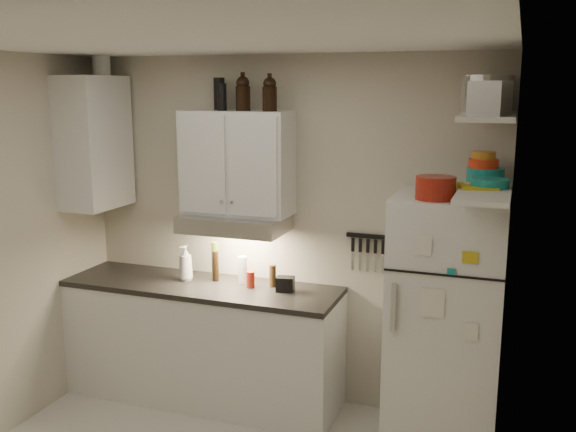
% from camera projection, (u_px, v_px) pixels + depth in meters
% --- Properties ---
extents(ceiling, '(3.20, 3.00, 0.02)m').
position_uv_depth(ceiling, '(179.00, 37.00, 3.17)').
color(ceiling, white).
rests_on(ceiling, ground).
extents(back_wall, '(3.20, 0.02, 2.60)m').
position_uv_depth(back_wall, '(284.00, 231.00, 4.83)').
color(back_wall, '#BCB4A1').
rests_on(back_wall, ground).
extents(right_wall, '(0.02, 3.00, 2.60)m').
position_uv_depth(right_wall, '(503.00, 327.00, 2.90)').
color(right_wall, '#BCB4A1').
rests_on(right_wall, ground).
extents(base_cabinet, '(2.10, 0.60, 0.88)m').
position_uv_depth(base_cabinet, '(203.00, 344.00, 4.89)').
color(base_cabinet, silver).
rests_on(base_cabinet, floor).
extents(countertop, '(2.10, 0.62, 0.04)m').
position_uv_depth(countertop, '(201.00, 286.00, 4.80)').
color(countertop, black).
rests_on(countertop, base_cabinet).
extents(upper_cabinet, '(0.80, 0.33, 0.75)m').
position_uv_depth(upper_cabinet, '(237.00, 163.00, 4.66)').
color(upper_cabinet, silver).
rests_on(upper_cabinet, back_wall).
extents(side_cabinet, '(0.33, 0.55, 1.00)m').
position_uv_depth(side_cabinet, '(94.00, 143.00, 4.89)').
color(side_cabinet, silver).
rests_on(side_cabinet, left_wall).
extents(range_hood, '(0.76, 0.46, 0.12)m').
position_uv_depth(range_hood, '(235.00, 223.00, 4.69)').
color(range_hood, silver).
rests_on(range_hood, back_wall).
extents(fridge, '(0.70, 0.68, 1.70)m').
position_uv_depth(fridge, '(446.00, 324.00, 4.17)').
color(fridge, silver).
rests_on(fridge, floor).
extents(shelf_hi, '(0.30, 0.95, 0.03)m').
position_uv_depth(shelf_hi, '(490.00, 116.00, 3.72)').
color(shelf_hi, silver).
rests_on(shelf_hi, right_wall).
extents(shelf_lo, '(0.30, 0.95, 0.03)m').
position_uv_depth(shelf_lo, '(485.00, 191.00, 3.80)').
color(shelf_lo, silver).
rests_on(shelf_lo, right_wall).
extents(knife_strip, '(0.42, 0.02, 0.03)m').
position_uv_depth(knife_strip, '(375.00, 237.00, 4.56)').
color(knife_strip, black).
rests_on(knife_strip, back_wall).
extents(dutch_oven, '(0.29, 0.29, 0.14)m').
position_uv_depth(dutch_oven, '(436.00, 188.00, 3.86)').
color(dutch_oven, maroon).
rests_on(dutch_oven, fridge).
extents(book_stack, '(0.27, 0.31, 0.09)m').
position_uv_depth(book_stack, '(477.00, 192.00, 3.85)').
color(book_stack, gold).
rests_on(book_stack, fridge).
extents(spice_jar, '(0.07, 0.07, 0.09)m').
position_uv_depth(spice_jar, '(468.00, 190.00, 3.93)').
color(spice_jar, silver).
rests_on(spice_jar, fridge).
extents(stock_pot, '(0.35, 0.35, 0.22)m').
position_uv_depth(stock_pot, '(487.00, 94.00, 3.91)').
color(stock_pot, silver).
rests_on(stock_pot, shelf_hi).
extents(tin_a, '(0.20, 0.18, 0.18)m').
position_uv_depth(tin_a, '(484.00, 98.00, 3.67)').
color(tin_a, '#AAAAAD').
rests_on(tin_a, shelf_hi).
extents(tin_b, '(0.23, 0.23, 0.18)m').
position_uv_depth(tin_b, '(490.00, 98.00, 3.41)').
color(tin_b, '#AAAAAD').
rests_on(tin_b, shelf_hi).
extents(bowl_teal, '(0.23, 0.23, 0.09)m').
position_uv_depth(bowl_teal, '(485.00, 175.00, 4.04)').
color(bowl_teal, '#188480').
rests_on(bowl_teal, shelf_lo).
extents(bowl_orange, '(0.19, 0.19, 0.06)m').
position_uv_depth(bowl_orange, '(483.00, 163.00, 4.01)').
color(bowl_orange, red).
rests_on(bowl_orange, bowl_teal).
extents(bowl_yellow, '(0.15, 0.15, 0.05)m').
position_uv_depth(bowl_yellow, '(484.00, 155.00, 4.00)').
color(bowl_yellow, '#BC7821').
rests_on(bowl_yellow, bowl_orange).
extents(plates, '(0.26, 0.26, 0.06)m').
position_uv_depth(plates, '(490.00, 183.00, 3.83)').
color(plates, '#188480').
rests_on(plates, shelf_lo).
extents(growler_a, '(0.13, 0.13, 0.25)m').
position_uv_depth(growler_a, '(243.00, 93.00, 4.53)').
color(growler_a, black).
rests_on(growler_a, upper_cabinet).
extents(growler_b, '(0.13, 0.13, 0.24)m').
position_uv_depth(growler_b, '(270.00, 94.00, 4.43)').
color(growler_b, black).
rests_on(growler_b, upper_cabinet).
extents(thermos_a, '(0.07, 0.07, 0.19)m').
position_uv_depth(thermos_a, '(222.00, 97.00, 4.56)').
color(thermos_a, black).
rests_on(thermos_a, upper_cabinet).
extents(thermos_b, '(0.10, 0.10, 0.23)m').
position_uv_depth(thermos_b, '(219.00, 94.00, 4.66)').
color(thermos_b, black).
rests_on(thermos_b, upper_cabinet).
extents(side_jar, '(0.14, 0.14, 0.18)m').
position_uv_depth(side_jar, '(101.00, 64.00, 4.83)').
color(side_jar, silver).
rests_on(side_jar, side_cabinet).
extents(soap_bottle, '(0.15, 0.15, 0.30)m').
position_uv_depth(soap_bottle, '(185.00, 261.00, 4.86)').
color(soap_bottle, silver).
rests_on(soap_bottle, countertop).
extents(pepper_mill, '(0.06, 0.06, 0.17)m').
position_uv_depth(pepper_mill, '(273.00, 276.00, 4.72)').
color(pepper_mill, '#57381A').
rests_on(pepper_mill, countertop).
extents(oil_bottle, '(0.06, 0.06, 0.30)m').
position_uv_depth(oil_bottle, '(215.00, 261.00, 4.86)').
color(oil_bottle, '#475B16').
rests_on(oil_bottle, countertop).
extents(vinegar_bottle, '(0.06, 0.06, 0.23)m').
position_uv_depth(vinegar_bottle, '(216.00, 266.00, 4.85)').
color(vinegar_bottle, black).
rests_on(vinegar_bottle, countertop).
extents(clear_bottle, '(0.09, 0.09, 0.21)m').
position_uv_depth(clear_bottle, '(243.00, 270.00, 4.80)').
color(clear_bottle, silver).
rests_on(clear_bottle, countertop).
extents(red_jar, '(0.08, 0.08, 0.12)m').
position_uv_depth(red_jar, '(251.00, 279.00, 4.70)').
color(red_jar, maroon).
rests_on(red_jar, countertop).
extents(caddy, '(0.14, 0.11, 0.11)m').
position_uv_depth(caddy, '(285.00, 284.00, 4.61)').
color(caddy, black).
rests_on(caddy, countertop).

